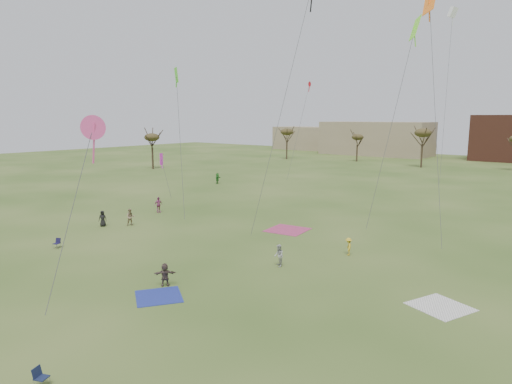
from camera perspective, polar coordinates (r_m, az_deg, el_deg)
The scene contains 17 objects.
ground at distance 29.62m, azimuth -15.03°, elevation -13.61°, with size 260.00×260.00×0.00m, color #2E4D18.
spectator_fore_b at distance 49.83m, azimuth -15.61°, elevation -3.09°, with size 0.89×0.69×1.82m, color #947C5E.
spectator_fore_c at distance 31.88m, azimuth -11.46°, elevation -10.22°, with size 1.50×0.48×1.62m, color brown.
flyer_mid_a at distance 50.36m, azimuth -18.85°, elevation -3.20°, with size 0.83×0.54×1.69m, color black.
flyer_mid_b at distance 38.73m, azimuth 11.64°, elevation -6.78°, with size 0.96×0.55×1.49m, color gold.
spectator_mid_d at distance 55.83m, azimuth -12.26°, elevation -1.59°, with size 1.11×0.46×1.89m, color #AA4681.
spectator_mid_e at distance 35.17m, azimuth 2.90°, elevation -8.05°, with size 0.85×0.66×1.74m, color #B8B8B8.
flyer_far_a at distance 78.59m, azimuth -4.90°, elevation 1.74°, with size 1.72×0.55×1.85m, color #2B7C29.
blanket_blue at distance 30.48m, azimuth -12.22°, elevation -12.82°, with size 2.85×2.85×0.03m, color navy.
blanket_cream at distance 30.51m, azimuth 22.32°, elevation -13.31°, with size 3.10×3.10×0.03m, color silver.
blanket_plum at distance 46.43m, azimuth 4.00°, elevation -4.82°, with size 3.84×3.84×0.03m, color #B73868.
camp_chair_left at distance 43.76m, azimuth -23.92°, elevation -6.18°, with size 0.66×0.69×0.87m.
camp_chair_center at distance 22.88m, azimuth -25.53°, elevation -20.81°, with size 0.69×0.67×0.87m.
kites_aloft at distance 54.91m, azimuth 15.17°, elevation 19.19°, with size 48.37×75.74×27.89m.
tree_line at distance 98.39m, azimuth 23.83°, elevation 6.13°, with size 117.44×49.32×8.91m.
building_tan at distance 143.02m, azimuth 14.95°, elevation 6.57°, with size 32.00×14.00×10.00m, color #937F60.
building_tan_west at distance 163.35m, azimuth 6.20°, elevation 6.81°, with size 20.00×12.00×8.00m, color #937F60.
Camera 1 is at (22.19, -15.93, 11.46)m, focal length 31.58 mm.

